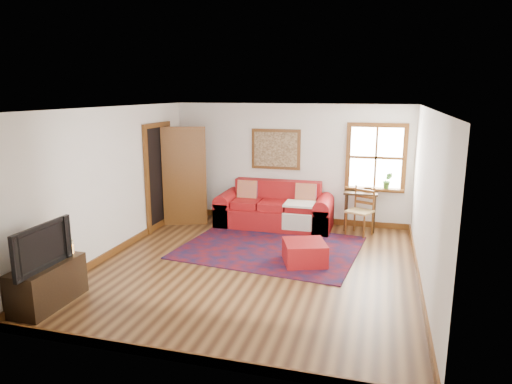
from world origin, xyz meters
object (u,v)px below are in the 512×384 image
(red_ottoman, at_px, (305,253))
(media_cabinet, at_px, (48,284))
(red_leather_sofa, at_px, (275,212))
(side_table, at_px, (361,197))
(ladder_back_chair, at_px, (361,209))

(red_ottoman, xyz_separation_m, media_cabinet, (-3.00, -2.34, 0.10))
(red_ottoman, bearing_deg, media_cabinet, -162.00)
(red_leather_sofa, bearing_deg, side_table, 7.84)
(side_table, relative_size, media_cabinet, 0.76)
(red_ottoman, height_order, ladder_back_chair, ladder_back_chair)
(side_table, xyz_separation_m, media_cabinet, (-3.76, -4.53, -0.38))
(red_leather_sofa, relative_size, media_cabinet, 2.28)
(red_ottoman, xyz_separation_m, side_table, (0.76, 2.19, 0.48))
(media_cabinet, bearing_deg, side_table, 50.31)
(red_leather_sofa, distance_m, media_cabinet, 4.75)
(side_table, bearing_deg, media_cabinet, -129.69)
(red_ottoman, relative_size, ladder_back_chair, 0.69)
(media_cabinet, bearing_deg, red_leather_sofa, 64.51)
(side_table, distance_m, ladder_back_chair, 0.38)
(ladder_back_chair, bearing_deg, red_leather_sofa, 176.42)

